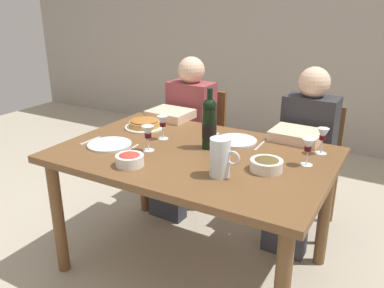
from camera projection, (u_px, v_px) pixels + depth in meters
ground_plane at (193, 265)px, 2.47m from camera, size 8.00×8.00×0.00m
back_wall at (316, 15)px, 4.04m from camera, size 8.00×0.10×2.80m
dining_table at (193, 167)px, 2.24m from camera, size 1.50×1.00×0.76m
wine_bottle at (209, 123)px, 2.22m from camera, size 0.08×0.08×0.34m
water_pitcher at (220, 159)px, 1.88m from camera, size 0.15×0.10×0.19m
baked_tart at (145, 124)px, 2.60m from camera, size 0.26×0.26×0.06m
salad_bowl at (130, 159)px, 2.02m from camera, size 0.14×0.14×0.07m
olive_bowl at (266, 164)px, 1.96m from camera, size 0.16×0.16×0.07m
wine_glass_left_diner at (148, 133)px, 2.19m from camera, size 0.07×0.07×0.15m
wine_glass_right_diner at (323, 136)px, 2.15m from camera, size 0.06×0.06×0.15m
wine_glass_centre at (163, 123)px, 2.37m from camera, size 0.07×0.07×0.15m
wine_glass_spare at (308, 147)px, 2.00m from camera, size 0.07×0.07×0.14m
dinner_plate_left_setting at (236, 141)px, 2.36m from camera, size 0.25×0.25×0.01m
dinner_plate_right_setting at (110, 144)px, 2.30m from camera, size 0.25×0.25×0.01m
fork_left_setting at (214, 137)px, 2.43m from camera, size 0.02×0.16×0.00m
knife_left_setting at (260, 145)px, 2.29m from camera, size 0.02×0.18×0.00m
knife_right_setting at (130, 150)px, 2.23m from camera, size 0.04×0.18×0.00m
spoon_right_setting at (90, 141)px, 2.37m from camera, size 0.02×0.16×0.00m
chair_left at (199, 137)px, 3.23m from camera, size 0.42×0.42×0.87m
diner_left at (183, 131)px, 3.00m from camera, size 0.35×0.51×1.16m
chair_right at (310, 158)px, 2.81m from camera, size 0.41×0.41×0.87m
diner_right at (302, 153)px, 2.57m from camera, size 0.35×0.51×1.16m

